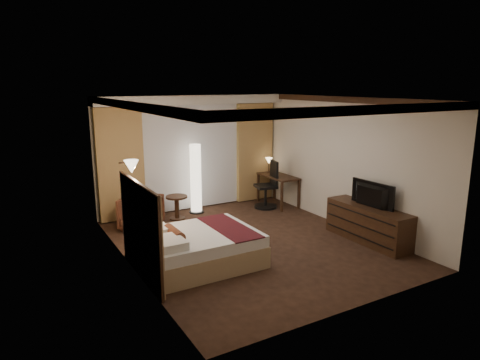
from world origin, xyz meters
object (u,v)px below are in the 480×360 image
office_chair (266,185)px  floor_lamp (196,179)px  armchair (141,211)px  desk (278,190)px  side_table (177,207)px  television (369,192)px  dresser (368,224)px  bed (199,248)px

office_chair → floor_lamp: bearing=176.5°
floor_lamp → office_chair: size_ratio=1.41×
armchair → office_chair: office_chair is taller
office_chair → desk: bearing=20.1°
armchair → desk: 3.48m
side_table → office_chair: (2.20, -0.24, 0.31)m
floor_lamp → television: floor_lamp is taller
side_table → dresser: bearing=-49.6°
desk → office_chair: 0.45m
bed → office_chair: (2.80, 2.23, 0.30)m
floor_lamp → armchair: bearing=-161.7°
side_table → armchair: bearing=-164.7°
dresser → armchair: bearing=141.0°
bed → armchair: bearing=97.3°
side_table → floor_lamp: size_ratio=0.33×
armchair → dresser: bearing=1.8°
armchair → television: bearing=1.6°
dresser → bed: bearing=168.9°
bed → side_table: bearing=76.4°
dresser → television: size_ratio=1.83×
bed → dresser: (3.24, -0.64, 0.07)m
side_table → dresser: dresser is taller
dresser → television: bearing=180.0°
bed → desk: 3.93m
floor_lamp → side_table: bearing=-157.5°
bed → office_chair: 3.59m
office_chair → television: bearing=-68.8°
bed → office_chair: bearing=38.6°
floor_lamp → desk: size_ratio=1.43×
bed → armchair: 2.25m
floor_lamp → television: (2.04, -3.35, 0.16)m
armchair → floor_lamp: floor_lamp is taller
desk → dresser: bearing=-89.0°
dresser → office_chair: bearing=98.9°
office_chair → dresser: size_ratio=0.65×
armchair → dresser: armchair is taller
armchair → desk: armchair is taller
floor_lamp → dresser: 3.96m
side_table → dresser: (2.65, -3.11, 0.08)m
side_table → bed: bearing=-103.6°
television → bed: bearing=76.2°
floor_lamp → dresser: (2.07, -3.35, -0.47)m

